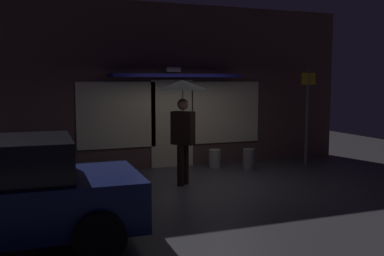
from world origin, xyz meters
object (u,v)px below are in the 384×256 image
object	(u,v)px
sidewalk_bollard	(249,159)
sidewalk_bollard_2	(215,159)
person_with_umbrella	(183,105)
street_sign_post	(307,111)

from	to	relation	value
sidewalk_bollard	sidewalk_bollard_2	distance (m)	0.86
sidewalk_bollard	person_with_umbrella	bearing A→B (deg)	-156.13
sidewalk_bollard_2	street_sign_post	bearing A→B (deg)	-13.20
sidewalk_bollard	sidewalk_bollard_2	size ratio (longest dim) A/B	1.12
person_with_umbrella	sidewalk_bollard	xyz separation A→B (m)	(2.03, 0.90, -1.42)
person_with_umbrella	sidewalk_bollard	world-z (taller)	person_with_umbrella
sidewalk_bollard_2	person_with_umbrella	bearing A→B (deg)	-133.35
street_sign_post	sidewalk_bollard_2	distance (m)	2.66
street_sign_post	sidewalk_bollard	world-z (taller)	street_sign_post
street_sign_post	sidewalk_bollard_2	size ratio (longest dim) A/B	5.39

